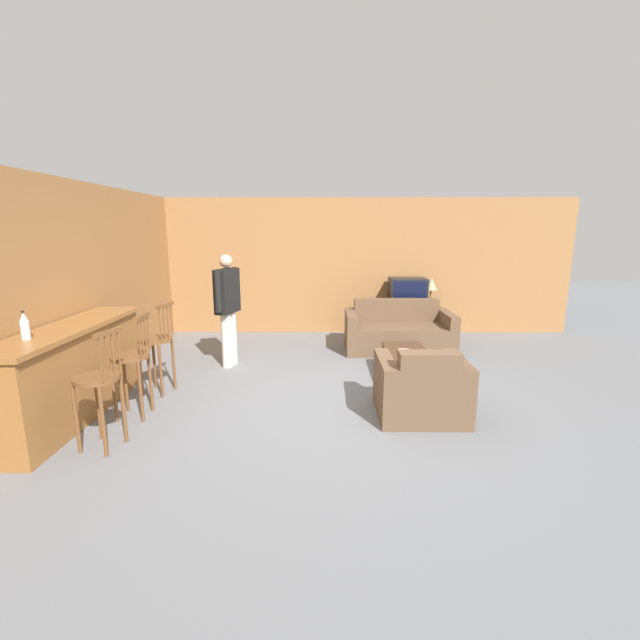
# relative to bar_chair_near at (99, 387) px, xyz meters

# --- Properties ---
(ground_plane) EXTENTS (24.00, 24.00, 0.00)m
(ground_plane) POSITION_rel_bar_chair_near_xyz_m (2.15, 0.99, -0.60)
(ground_plane) COLOR slate
(wall_back) EXTENTS (9.40, 0.08, 2.60)m
(wall_back) POSITION_rel_bar_chair_near_xyz_m (2.15, 4.67, 0.70)
(wall_back) COLOR #9E6B3D
(wall_back) RESTS_ON ground_plane
(wall_left) EXTENTS (0.08, 8.68, 2.60)m
(wall_left) POSITION_rel_bar_chair_near_xyz_m (-0.98, 2.33, 0.70)
(wall_left) COLOR #9E6B3D
(wall_left) RESTS_ON ground_plane
(bar_counter) EXTENTS (0.55, 2.31, 1.02)m
(bar_counter) POSITION_rel_bar_chair_near_xyz_m (-0.64, 0.68, -0.09)
(bar_counter) COLOR brown
(bar_counter) RESTS_ON ground_plane
(bar_chair_near) EXTENTS (0.47, 0.47, 1.14)m
(bar_chair_near) POSITION_rel_bar_chair_near_xyz_m (0.00, 0.00, 0.00)
(bar_chair_near) COLOR brown
(bar_chair_near) RESTS_ON ground_plane
(bar_chair_mid) EXTENTS (0.40, 0.40, 1.14)m
(bar_chair_mid) POSITION_rel_bar_chair_near_xyz_m (0.00, 0.69, 0.00)
(bar_chair_mid) COLOR brown
(bar_chair_mid) RESTS_ON ground_plane
(bar_chair_far) EXTENTS (0.48, 0.48, 1.14)m
(bar_chair_far) POSITION_rel_bar_chair_near_xyz_m (-0.00, 1.39, 0.00)
(bar_chair_far) COLOR brown
(bar_chair_far) RESTS_ON ground_plane
(couch_far) EXTENTS (1.78, 0.90, 0.83)m
(couch_far) POSITION_rel_bar_chair_near_xyz_m (3.33, 3.35, -0.30)
(couch_far) COLOR brown
(couch_far) RESTS_ON ground_plane
(armchair_near) EXTENTS (0.94, 0.85, 0.81)m
(armchair_near) POSITION_rel_bar_chair_near_xyz_m (3.12, 0.72, -0.30)
(armchair_near) COLOR brown
(armchair_near) RESTS_ON ground_plane
(coffee_table) EXTENTS (0.55, 0.97, 0.39)m
(coffee_table) POSITION_rel_bar_chair_near_xyz_m (3.20, 1.95, -0.27)
(coffee_table) COLOR #472D1E
(coffee_table) RESTS_ON ground_plane
(tv_unit) EXTENTS (1.14, 0.55, 0.63)m
(tv_unit) POSITION_rel_bar_chair_near_xyz_m (3.64, 4.29, -0.29)
(tv_unit) COLOR #513823
(tv_unit) RESTS_ON ground_plane
(tv) EXTENTS (0.68, 0.48, 0.49)m
(tv) POSITION_rel_bar_chair_near_xyz_m (3.64, 4.29, 0.28)
(tv) COLOR black
(tv) RESTS_ON tv_unit
(bottle) EXTENTS (0.08, 0.08, 0.27)m
(bottle) POSITION_rel_bar_chair_near_xyz_m (-0.69, 0.13, 0.54)
(bottle) COLOR silver
(bottle) RESTS_ON bar_counter
(book_on_table) EXTENTS (0.15, 0.17, 0.03)m
(book_on_table) POSITION_rel_bar_chair_near_xyz_m (3.15, 1.88, -0.20)
(book_on_table) COLOR #B7AD99
(book_on_table) RESTS_ON coffee_table
(table_lamp) EXTENTS (0.23, 0.23, 0.49)m
(table_lamp) POSITION_rel_bar_chair_near_xyz_m (4.08, 4.29, 0.39)
(table_lamp) COLOR brown
(table_lamp) RESTS_ON tv_unit
(person_by_window) EXTENTS (0.31, 0.59, 1.66)m
(person_by_window) POSITION_rel_bar_chair_near_xyz_m (0.65, 2.49, 0.33)
(person_by_window) COLOR silver
(person_by_window) RESTS_ON ground_plane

